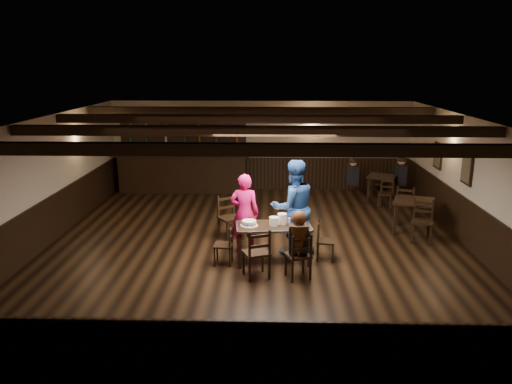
{
  "coord_description": "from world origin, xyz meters",
  "views": [
    {
      "loc": [
        0.29,
        -10.0,
        3.79
      ],
      "look_at": [
        -0.01,
        0.2,
        1.15
      ],
      "focal_mm": 35.0,
      "sensor_mm": 36.0,
      "label": 1
    }
  ],
  "objects_px": {
    "dining_table": "(273,230)",
    "woman_pink": "(245,213)",
    "chair_near_right": "(300,253)",
    "man_blue": "(293,207)",
    "cake": "(249,223)",
    "bar_counter": "(183,168)",
    "chair_near_left": "(258,250)"
  },
  "relations": [
    {
      "from": "chair_near_right",
      "to": "dining_table",
      "type": "bearing_deg",
      "value": 119.53
    },
    {
      "from": "woman_pink",
      "to": "bar_counter",
      "type": "height_order",
      "value": "bar_counter"
    },
    {
      "from": "chair_near_right",
      "to": "bar_counter",
      "type": "height_order",
      "value": "bar_counter"
    },
    {
      "from": "cake",
      "to": "chair_near_right",
      "type": "bearing_deg",
      "value": -39.86
    },
    {
      "from": "man_blue",
      "to": "bar_counter",
      "type": "bearing_deg",
      "value": -76.8
    },
    {
      "from": "dining_table",
      "to": "cake",
      "type": "distance_m",
      "value": 0.49
    },
    {
      "from": "chair_near_left",
      "to": "chair_near_right",
      "type": "distance_m",
      "value": 0.75
    },
    {
      "from": "woman_pink",
      "to": "cake",
      "type": "distance_m",
      "value": 0.63
    },
    {
      "from": "chair_near_left",
      "to": "cake",
      "type": "bearing_deg",
      "value": 103.81
    },
    {
      "from": "chair_near_left",
      "to": "bar_counter",
      "type": "xyz_separation_m",
      "value": [
        -2.42,
        6.35,
        0.18
      ]
    },
    {
      "from": "woman_pink",
      "to": "bar_counter",
      "type": "relative_size",
      "value": 0.41
    },
    {
      "from": "chair_near_right",
      "to": "cake",
      "type": "height_order",
      "value": "chair_near_right"
    },
    {
      "from": "bar_counter",
      "to": "chair_near_left",
      "type": "bearing_deg",
      "value": -69.15
    },
    {
      "from": "chair_near_right",
      "to": "woman_pink",
      "type": "distance_m",
      "value": 1.79
    },
    {
      "from": "woman_pink",
      "to": "man_blue",
      "type": "relative_size",
      "value": 0.84
    },
    {
      "from": "man_blue",
      "to": "woman_pink",
      "type": "bearing_deg",
      "value": -23.73
    },
    {
      "from": "chair_near_left",
      "to": "woman_pink",
      "type": "relative_size",
      "value": 0.57
    },
    {
      "from": "cake",
      "to": "bar_counter",
      "type": "relative_size",
      "value": 0.09
    },
    {
      "from": "chair_near_left",
      "to": "dining_table",
      "type": "bearing_deg",
      "value": 70.63
    },
    {
      "from": "man_blue",
      "to": "bar_counter",
      "type": "xyz_separation_m",
      "value": [
        -3.1,
        5.06,
        -0.25
      ]
    },
    {
      "from": "dining_table",
      "to": "bar_counter",
      "type": "relative_size",
      "value": 0.38
    },
    {
      "from": "dining_table",
      "to": "chair_near_right",
      "type": "relative_size",
      "value": 1.73
    },
    {
      "from": "man_blue",
      "to": "chair_near_left",
      "type": "bearing_deg",
      "value": 43.85
    },
    {
      "from": "dining_table",
      "to": "cake",
      "type": "height_order",
      "value": "cake"
    },
    {
      "from": "dining_table",
      "to": "woman_pink",
      "type": "height_order",
      "value": "woman_pink"
    },
    {
      "from": "man_blue",
      "to": "cake",
      "type": "bearing_deg",
      "value": 12.79
    },
    {
      "from": "chair_near_left",
      "to": "chair_near_right",
      "type": "bearing_deg",
      "value": -1.34
    },
    {
      "from": "woman_pink",
      "to": "man_blue",
      "type": "xyz_separation_m",
      "value": [
        0.99,
        -0.09,
        0.15
      ]
    },
    {
      "from": "dining_table",
      "to": "bar_counter",
      "type": "xyz_separation_m",
      "value": [
        -2.7,
        5.54,
        0.07
      ]
    },
    {
      "from": "woman_pink",
      "to": "man_blue",
      "type": "distance_m",
      "value": 1.01
    },
    {
      "from": "chair_near_right",
      "to": "man_blue",
      "type": "height_order",
      "value": "man_blue"
    },
    {
      "from": "chair_near_left",
      "to": "man_blue",
      "type": "bearing_deg",
      "value": 62.16
    }
  ]
}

